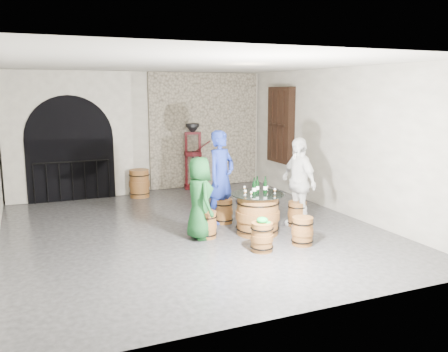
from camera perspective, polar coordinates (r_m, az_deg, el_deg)
name	(u,v)px	position (r m, az deg, el deg)	size (l,w,h in m)	color
ground	(191,228)	(9.52, -4.03, -6.30)	(8.00, 8.00, 0.00)	#2B2B2D
wall_back	(141,132)	(13.02, -9.92, 5.23)	(8.00, 8.00, 0.00)	silver
wall_front	(301,187)	(5.61, 9.25, -1.30)	(8.00, 8.00, 0.00)	silver
wall_right	(339,141)	(10.84, 13.66, 4.10)	(8.00, 8.00, 0.00)	silver
ceiling	(188,64)	(9.14, -4.29, 13.31)	(8.00, 8.00, 0.00)	beige
stone_facing_panel	(204,130)	(13.49, -2.37, 5.54)	(3.20, 0.12, 3.18)	tan
arched_opening	(69,136)	(12.47, -18.18, 4.57)	(3.10, 0.60, 3.19)	silver
shuttered_window	(280,125)	(12.76, 6.80, 6.11)	(0.23, 1.10, 2.00)	black
barrel_table	(258,214)	(9.08, 4.06, -4.58)	(1.02, 1.02, 0.79)	brown
barrel_stool_left	(206,225)	(8.86, -2.13, -5.87)	(0.40, 0.40, 0.50)	brown
barrel_stool_far	(224,211)	(9.82, -0.05, -4.24)	(0.40, 0.40, 0.50)	brown
barrel_stool_right	(297,214)	(9.72, 8.80, -4.52)	(0.40, 0.40, 0.50)	brown
barrel_stool_near_right	(302,231)	(8.58, 9.41, -6.55)	(0.40, 0.40, 0.50)	brown
barrel_stool_near_left	(262,237)	(8.16, 4.58, -7.32)	(0.40, 0.40, 0.50)	brown
green_cap	(262,220)	(8.08, 4.64, -5.32)	(0.24, 0.19, 0.11)	#0D9733
person_green	(199,198)	(8.71, -2.98, -2.67)	(0.75, 0.49, 1.53)	#13441C
person_blue	(221,177)	(9.72, -0.33, -0.12)	(0.70, 0.46, 1.92)	navy
person_white	(298,182)	(9.58, 8.93, -0.75)	(1.06, 0.44, 1.80)	silver
wine_bottle_left	(254,188)	(8.87, 3.65, -1.42)	(0.08, 0.08, 0.32)	black
wine_bottle_center	(265,186)	(9.01, 4.99, -1.25)	(0.08, 0.08, 0.32)	black
wine_bottle_right	(257,186)	(9.01, 4.00, -1.23)	(0.08, 0.08, 0.32)	black
tasting_glass_a	(251,194)	(8.74, 3.30, -2.15)	(0.05, 0.05, 0.10)	#BD6D24
tasting_glass_b	(265,190)	(9.12, 4.94, -1.63)	(0.05, 0.05, 0.10)	#BD6D24
tasting_glass_c	(244,188)	(9.20, 2.48, -1.51)	(0.05, 0.05, 0.10)	#BD6D24
tasting_glass_d	(267,188)	(9.27, 5.19, -1.45)	(0.05, 0.05, 0.10)	#BD6D24
tasting_glass_e	(275,191)	(9.02, 6.14, -1.79)	(0.05, 0.05, 0.10)	#BD6D24
tasting_glass_f	(245,192)	(8.84, 2.59, -2.00)	(0.05, 0.05, 0.10)	#BD6D24
side_barrel	(139,183)	(12.36, -10.14, -0.88)	(0.54, 0.54, 0.71)	brown
corking_press	(193,151)	(13.18, -3.75, 3.02)	(0.76, 0.49, 1.81)	#430B10
control_box	(214,139)	(13.53, -1.24, 4.50)	(0.18, 0.10, 0.22)	silver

